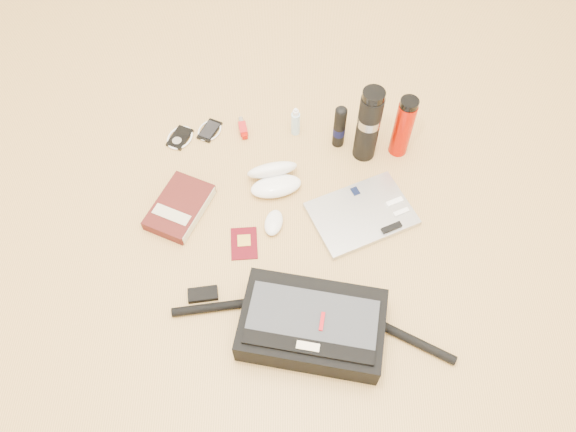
{
  "coord_description": "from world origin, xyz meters",
  "views": [
    {
      "loc": [
        -0.02,
        -0.85,
        1.57
      ],
      "look_at": [
        -0.02,
        0.09,
        0.06
      ],
      "focal_mm": 35.0,
      "sensor_mm": 36.0,
      "label": 1
    }
  ],
  "objects_px": {
    "messenger_bag": "(311,325)",
    "thermos_black": "(368,125)",
    "laptop": "(362,214)",
    "thermos_red": "(403,127)",
    "book": "(180,207)"
  },
  "relations": [
    {
      "from": "thermos_black",
      "to": "thermos_red",
      "type": "xyz_separation_m",
      "value": [
        0.12,
        0.01,
        -0.03
      ]
    },
    {
      "from": "laptop",
      "to": "thermos_red",
      "type": "height_order",
      "value": "thermos_red"
    },
    {
      "from": "laptop",
      "to": "thermos_black",
      "type": "height_order",
      "value": "thermos_black"
    },
    {
      "from": "thermos_red",
      "to": "book",
      "type": "bearing_deg",
      "value": -160.71
    },
    {
      "from": "laptop",
      "to": "thermos_black",
      "type": "relative_size",
      "value": 1.27
    },
    {
      "from": "laptop",
      "to": "book",
      "type": "xyz_separation_m",
      "value": [
        -0.6,
        0.02,
        0.01
      ]
    },
    {
      "from": "messenger_bag",
      "to": "book",
      "type": "xyz_separation_m",
      "value": [
        -0.42,
        0.42,
        -0.03
      ]
    },
    {
      "from": "messenger_bag",
      "to": "book",
      "type": "bearing_deg",
      "value": 145.35
    },
    {
      "from": "thermos_red",
      "to": "messenger_bag",
      "type": "bearing_deg",
      "value": -115.26
    },
    {
      "from": "messenger_bag",
      "to": "thermos_black",
      "type": "bearing_deg",
      "value": 83.23
    },
    {
      "from": "messenger_bag",
      "to": "book",
      "type": "height_order",
      "value": "messenger_bag"
    },
    {
      "from": "thermos_black",
      "to": "thermos_red",
      "type": "height_order",
      "value": "thermos_black"
    },
    {
      "from": "laptop",
      "to": "book",
      "type": "relative_size",
      "value": 1.43
    },
    {
      "from": "book",
      "to": "thermos_red",
      "type": "xyz_separation_m",
      "value": [
        0.75,
        0.26,
        0.1
      ]
    },
    {
      "from": "book",
      "to": "thermos_black",
      "type": "relative_size",
      "value": 0.89
    }
  ]
}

